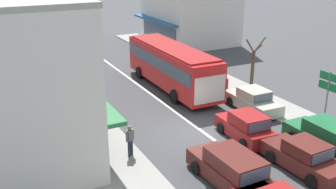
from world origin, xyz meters
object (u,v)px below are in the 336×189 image
object	(u,v)px
wagon_behind_bus_near	(231,169)
parked_hatchback_kerb_rear	(169,58)
hatchback_behind_bus_mid	(246,127)
parked_sedan_kerb_second	(253,101)
directional_road_sign	(329,87)
pedestrian_with_handbag_near	(84,93)
street_tree_right	(253,68)
sedan_adjacent_lane_lead	(305,157)
pedestrian_browsing_midblock	(130,139)
parked_wagon_kerb_front	(327,137)
city_bus	(171,64)
traffic_light_downstreet	(49,27)
parked_wagon_kerb_third	(203,75)
pedestrian_far_walker	(76,84)

from	to	relation	value
wagon_behind_bus_near	parked_hatchback_kerb_rear	bearing A→B (deg)	70.97
hatchback_behind_bus_mid	parked_hatchback_kerb_rear	bearing A→B (deg)	78.70
parked_sedan_kerb_second	directional_road_sign	xyz separation A→B (m)	(1.50, -4.47, 2.04)
parked_sedan_kerb_second	pedestrian_with_handbag_near	size ratio (longest dim) A/B	2.59
parked_sedan_kerb_second	street_tree_right	size ratio (longest dim) A/B	1.02
street_tree_right	directional_road_sign	bearing A→B (deg)	-93.03
sedan_adjacent_lane_lead	pedestrian_with_handbag_near	distance (m)	14.28
parked_sedan_kerb_second	pedestrian_browsing_midblock	distance (m)	9.72
hatchback_behind_bus_mid	parked_wagon_kerb_front	world-z (taller)	parked_wagon_kerb_front
city_bus	hatchback_behind_bus_mid	world-z (taller)	city_bus
city_bus	parked_sedan_kerb_second	size ratio (longest dim) A/B	2.58
parked_sedan_kerb_second	traffic_light_downstreet	world-z (taller)	traffic_light_downstreet
pedestrian_with_handbag_near	parked_hatchback_kerb_rear	bearing A→B (deg)	34.57
pedestrian_browsing_midblock	parked_hatchback_kerb_rear	bearing A→B (deg)	56.55
parked_hatchback_kerb_rear	pedestrian_browsing_midblock	size ratio (longest dim) A/B	2.29
wagon_behind_bus_near	hatchback_behind_bus_mid	world-z (taller)	wagon_behind_bus_near
parked_sedan_kerb_second	street_tree_right	bearing A→B (deg)	53.60
street_tree_right	pedestrian_browsing_midblock	bearing A→B (deg)	-156.72
sedan_adjacent_lane_lead	pedestrian_browsing_midblock	world-z (taller)	pedestrian_browsing_midblock
directional_road_sign	parked_wagon_kerb_front	bearing A→B (deg)	-133.62
city_bus	pedestrian_with_handbag_near	xyz separation A→B (m)	(-6.97, -1.02, -0.81)
directional_road_sign	street_tree_right	xyz separation A→B (m)	(0.37, 7.01, -0.73)
directional_road_sign	pedestrian_browsing_midblock	distance (m)	11.26
parked_wagon_kerb_third	street_tree_right	xyz separation A→B (m)	(1.91, -3.55, 1.22)
hatchback_behind_bus_mid	parked_hatchback_kerb_rear	world-z (taller)	same
pedestrian_far_walker	hatchback_behind_bus_mid	bearing A→B (deg)	-57.87
parked_wagon_kerb_third	directional_road_sign	size ratio (longest dim) A/B	1.26
parked_wagon_kerb_front	parked_hatchback_kerb_rear	size ratio (longest dim) A/B	1.21
parked_hatchback_kerb_rear	directional_road_sign	world-z (taller)	directional_road_sign
city_bus	pedestrian_with_handbag_near	world-z (taller)	city_bus
parked_hatchback_kerb_rear	traffic_light_downstreet	size ratio (longest dim) A/B	0.89
street_tree_right	sedan_adjacent_lane_lead	bearing A→B (deg)	-114.81
parked_sedan_kerb_second	street_tree_right	distance (m)	3.41
street_tree_right	pedestrian_far_walker	xyz separation A→B (m)	(-11.51, 4.83, -0.90)
parked_wagon_kerb_third	traffic_light_downstreet	distance (m)	16.95
parked_sedan_kerb_second	pedestrian_browsing_midblock	world-z (taller)	pedestrian_browsing_midblock
city_bus	street_tree_right	bearing A→B (deg)	-40.10
pedestrian_with_handbag_near	traffic_light_downstreet	bearing A→B (deg)	86.76
parked_sedan_kerb_second	parked_hatchback_kerb_rear	size ratio (longest dim) A/B	1.13
traffic_light_downstreet	directional_road_sign	bearing A→B (deg)	-67.61
traffic_light_downstreet	street_tree_right	bearing A→B (deg)	-59.31
street_tree_right	wagon_behind_bus_near	bearing A→B (deg)	-132.26
pedestrian_with_handbag_near	pedestrian_browsing_midblock	xyz separation A→B (m)	(0.20, -7.66, -0.00)
city_bus	sedan_adjacent_lane_lead	distance (m)	13.48
hatchback_behind_bus_mid	parked_wagon_kerb_third	size ratio (longest dim) A/B	0.83
hatchback_behind_bus_mid	parked_wagon_kerb_front	distance (m)	4.15
parked_sedan_kerb_second	parked_wagon_kerb_third	bearing A→B (deg)	90.40
traffic_light_downstreet	pedestrian_browsing_midblock	world-z (taller)	traffic_light_downstreet
parked_sedan_kerb_second	parked_wagon_kerb_front	bearing A→B (deg)	-91.00
parked_sedan_kerb_second	pedestrian_far_walker	xyz separation A→B (m)	(-9.64, 7.37, 0.40)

